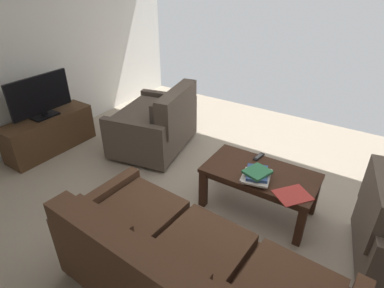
{
  "coord_description": "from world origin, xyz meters",
  "views": [
    {
      "loc": [
        -1.01,
        2.34,
        2.22
      ],
      "look_at": [
        0.38,
        0.15,
        0.72
      ],
      "focal_mm": 29.51,
      "sensor_mm": 36.0,
      "label": 1
    }
  ],
  "objects_px": {
    "loveseat_near": "(157,124)",
    "book_stack": "(257,175)",
    "flat_tv": "(40,96)",
    "loose_magazine": "(293,195)",
    "coffee_table": "(260,178)",
    "tv_stand": "(49,133)",
    "sofa_main": "(188,278)",
    "tv_remote": "(259,157)"
  },
  "relations": [
    {
      "from": "sofa_main",
      "to": "loose_magazine",
      "type": "bearing_deg",
      "value": -107.86
    },
    {
      "from": "book_stack",
      "to": "loose_magazine",
      "type": "relative_size",
      "value": 1.16
    },
    {
      "from": "coffee_table",
      "to": "tv_stand",
      "type": "relative_size",
      "value": 0.92
    },
    {
      "from": "coffee_table",
      "to": "sofa_main",
      "type": "bearing_deg",
      "value": 90.52
    },
    {
      "from": "loveseat_near",
      "to": "loose_magazine",
      "type": "bearing_deg",
      "value": 162.57
    },
    {
      "from": "coffee_table",
      "to": "loose_magazine",
      "type": "xyz_separation_m",
      "value": [
        -0.37,
        0.19,
        0.08
      ]
    },
    {
      "from": "loveseat_near",
      "to": "flat_tv",
      "type": "bearing_deg",
      "value": 34.04
    },
    {
      "from": "flat_tv",
      "to": "book_stack",
      "type": "distance_m",
      "value": 2.83
    },
    {
      "from": "coffee_table",
      "to": "book_stack",
      "type": "bearing_deg",
      "value": 93.95
    },
    {
      "from": "sofa_main",
      "to": "tv_remote",
      "type": "xyz_separation_m",
      "value": [
        0.12,
        -1.52,
        0.12
      ]
    },
    {
      "from": "flat_tv",
      "to": "tv_stand",
      "type": "bearing_deg",
      "value": 73.73
    },
    {
      "from": "loveseat_near",
      "to": "tv_remote",
      "type": "height_order",
      "value": "loveseat_near"
    },
    {
      "from": "flat_tv",
      "to": "coffee_table",
      "type": "bearing_deg",
      "value": -172.52
    },
    {
      "from": "loveseat_near",
      "to": "loose_magazine",
      "type": "height_order",
      "value": "loveseat_near"
    },
    {
      "from": "loose_magazine",
      "to": "book_stack",
      "type": "bearing_deg",
      "value": -149.4
    },
    {
      "from": "loveseat_near",
      "to": "coffee_table",
      "type": "xyz_separation_m",
      "value": [
        -1.61,
        0.43,
        0.02
      ]
    },
    {
      "from": "flat_tv",
      "to": "loveseat_near",
      "type": "bearing_deg",
      "value": -145.96
    },
    {
      "from": "loveseat_near",
      "to": "loose_magazine",
      "type": "xyz_separation_m",
      "value": [
        -1.98,
        0.62,
        0.1
      ]
    },
    {
      "from": "flat_tv",
      "to": "loose_magazine",
      "type": "bearing_deg",
      "value": -176.78
    },
    {
      "from": "coffee_table",
      "to": "flat_tv",
      "type": "distance_m",
      "value": 2.85
    },
    {
      "from": "book_stack",
      "to": "loose_magazine",
      "type": "height_order",
      "value": "book_stack"
    },
    {
      "from": "tv_stand",
      "to": "tv_remote",
      "type": "height_order",
      "value": "tv_stand"
    },
    {
      "from": "flat_tv",
      "to": "tv_remote",
      "type": "height_order",
      "value": "flat_tv"
    },
    {
      "from": "sofa_main",
      "to": "tv_remote",
      "type": "height_order",
      "value": "sofa_main"
    },
    {
      "from": "coffee_table",
      "to": "loveseat_near",
      "type": "bearing_deg",
      "value": -15.02
    },
    {
      "from": "loveseat_near",
      "to": "loose_magazine",
      "type": "relative_size",
      "value": 4.3
    },
    {
      "from": "sofa_main",
      "to": "book_stack",
      "type": "height_order",
      "value": "sofa_main"
    },
    {
      "from": "tv_stand",
      "to": "tv_remote",
      "type": "xyz_separation_m",
      "value": [
        -2.69,
        -0.6,
        0.23
      ]
    },
    {
      "from": "loveseat_near",
      "to": "coffee_table",
      "type": "height_order",
      "value": "loveseat_near"
    },
    {
      "from": "loose_magazine",
      "to": "flat_tv",
      "type": "bearing_deg",
      "value": -138.02
    },
    {
      "from": "flat_tv",
      "to": "book_stack",
      "type": "xyz_separation_m",
      "value": [
        -2.81,
        -0.23,
        -0.26
      ]
    },
    {
      "from": "loveseat_near",
      "to": "book_stack",
      "type": "relative_size",
      "value": 3.7
    },
    {
      "from": "flat_tv",
      "to": "book_stack",
      "type": "relative_size",
      "value": 2.4
    },
    {
      "from": "coffee_table",
      "to": "flat_tv",
      "type": "bearing_deg",
      "value": 7.48
    },
    {
      "from": "loose_magazine",
      "to": "tv_stand",
      "type": "bearing_deg",
      "value": -137.99
    },
    {
      "from": "tv_stand",
      "to": "loose_magazine",
      "type": "height_order",
      "value": "tv_stand"
    },
    {
      "from": "sofa_main",
      "to": "tv_remote",
      "type": "relative_size",
      "value": 12.6
    },
    {
      "from": "loveseat_near",
      "to": "tv_remote",
      "type": "distance_m",
      "value": 1.52
    },
    {
      "from": "coffee_table",
      "to": "loose_magazine",
      "type": "bearing_deg",
      "value": 152.82
    },
    {
      "from": "sofa_main",
      "to": "tv_stand",
      "type": "relative_size",
      "value": 1.77
    },
    {
      "from": "sofa_main",
      "to": "tv_stand",
      "type": "distance_m",
      "value": 2.96
    },
    {
      "from": "tv_remote",
      "to": "loose_magazine",
      "type": "height_order",
      "value": "tv_remote"
    }
  ]
}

